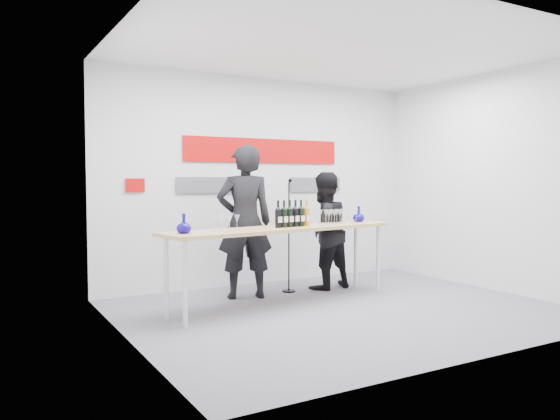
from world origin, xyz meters
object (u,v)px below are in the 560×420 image
(presenter_left, at_px, (245,222))
(mic_stand, at_px, (289,258))
(presenter_right, at_px, (324,231))
(tasting_table, at_px, (284,233))

(presenter_left, relative_size, mic_stand, 1.28)
(presenter_left, xyz_separation_m, presenter_right, (1.22, 0.00, -0.17))
(tasting_table, distance_m, presenter_right, 1.11)
(tasting_table, relative_size, presenter_left, 1.64)
(presenter_left, height_order, presenter_right, presenter_left)
(tasting_table, xyz_separation_m, presenter_left, (-0.26, 0.55, 0.11))
(tasting_table, relative_size, mic_stand, 2.09)
(tasting_table, distance_m, presenter_left, 0.62)
(tasting_table, height_order, mic_stand, mic_stand)
(presenter_left, bearing_deg, presenter_right, -164.72)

